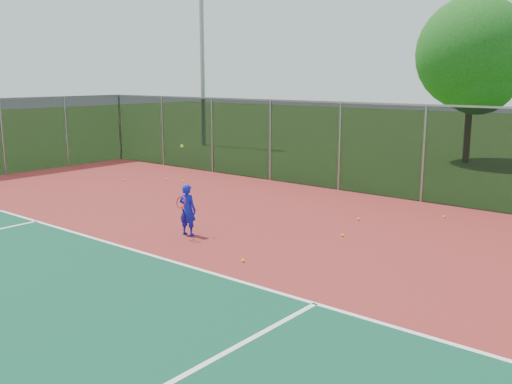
% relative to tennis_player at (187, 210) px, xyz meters
% --- Properties ---
extents(ground, '(120.00, 120.00, 0.00)m').
position_rel_tennis_player_xyz_m(ground, '(2.86, -4.67, -0.67)').
color(ground, '#2D5B1A').
rests_on(ground, ground).
extents(court_apron, '(30.00, 20.00, 0.02)m').
position_rel_tennis_player_xyz_m(court_apron, '(2.86, -2.67, -0.66)').
color(court_apron, maroon).
rests_on(court_apron, ground).
extents(fence_back, '(30.00, 0.06, 3.03)m').
position_rel_tennis_player_xyz_m(fence_back, '(2.86, 7.33, 0.90)').
color(fence_back, black).
rests_on(fence_back, court_apron).
extents(tennis_player, '(0.59, 0.60, 2.22)m').
position_rel_tennis_player_xyz_m(tennis_player, '(0.00, 0.00, 0.00)').
color(tennis_player, '#1419BF').
rests_on(tennis_player, court_apron).
extents(practice_ball_0, '(0.07, 0.07, 0.07)m').
position_rel_tennis_player_xyz_m(practice_ball_0, '(-5.36, 4.96, -0.61)').
color(practice_ball_0, yellow).
rests_on(practice_ball_0, court_apron).
extents(practice_ball_1, '(0.07, 0.07, 0.07)m').
position_rel_tennis_player_xyz_m(practice_ball_1, '(-7.24, 3.70, -0.61)').
color(practice_ball_1, yellow).
rests_on(practice_ball_1, court_apron).
extents(practice_ball_2, '(0.07, 0.07, 0.07)m').
position_rel_tennis_player_xyz_m(practice_ball_2, '(-6.14, 4.83, -0.61)').
color(practice_ball_2, yellow).
rests_on(practice_ball_2, court_apron).
extents(practice_ball_3, '(0.07, 0.07, 0.07)m').
position_rel_tennis_player_xyz_m(practice_ball_3, '(2.52, 4.00, -0.61)').
color(practice_ball_3, yellow).
rests_on(practice_ball_3, court_apron).
extents(practice_ball_4, '(0.07, 0.07, 0.07)m').
position_rel_tennis_player_xyz_m(practice_ball_4, '(3.03, 2.30, -0.61)').
color(practice_ball_4, yellow).
rests_on(practice_ball_4, court_apron).
extents(practice_ball_5, '(0.07, 0.07, 0.07)m').
position_rel_tennis_player_xyz_m(practice_ball_5, '(2.42, -0.73, -0.61)').
color(practice_ball_5, yellow).
rests_on(practice_ball_5, court_apron).
extents(practice_ball_6, '(0.07, 0.07, 0.07)m').
position_rel_tennis_player_xyz_m(practice_ball_6, '(4.24, 5.73, -0.61)').
color(practice_ball_6, yellow).
rests_on(practice_ball_6, court_apron).
extents(floodlight_nw, '(0.90, 0.40, 11.64)m').
position_rel_tennis_player_xyz_m(floodlight_nw, '(-13.15, 13.96, 5.92)').
color(floodlight_nw, gray).
rests_on(floodlight_nw, ground).
extents(tree_back_left, '(5.03, 5.03, 7.39)m').
position_rel_tennis_player_xyz_m(tree_back_left, '(1.02, 16.69, 3.97)').
color(tree_back_left, '#352313').
rests_on(tree_back_left, ground).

